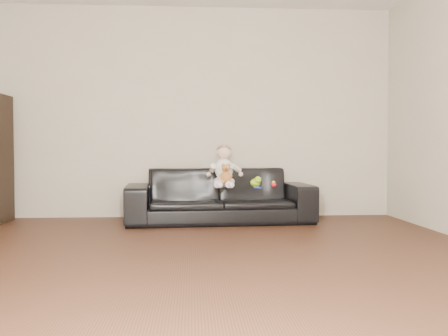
{
  "coord_description": "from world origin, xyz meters",
  "views": [
    {
      "loc": [
        0.0,
        -3.48,
        0.82
      ],
      "look_at": [
        0.37,
        2.15,
        0.63
      ],
      "focal_mm": 40.0,
      "sensor_mm": 36.0,
      "label": 1
    }
  ],
  "objects": [
    {
      "name": "floor",
      "position": [
        0.0,
        0.0,
        0.0
      ],
      "size": [
        5.5,
        5.5,
        0.0
      ],
      "primitive_type": "plane",
      "color": "#402316",
      "rests_on": "ground"
    },
    {
      "name": "sofa",
      "position": [
        0.32,
        2.25,
        0.31
      ],
      "size": [
        2.17,
        0.96,
        0.62
      ],
      "primitive_type": "imported",
      "rotation": [
        0.0,
        0.0,
        0.06
      ],
      "color": "black",
      "rests_on": "floor"
    },
    {
      "name": "baby",
      "position": [
        0.37,
        2.13,
        0.62
      ],
      "size": [
        0.37,
        0.44,
        0.48
      ],
      "rotation": [
        0.0,
        0.0,
        -0.3
      ],
      "color": "silver",
      "rests_on": "sofa"
    },
    {
      "name": "toy_blue_disc",
      "position": [
        0.73,
        2.02,
        0.41
      ],
      "size": [
        0.13,
        0.13,
        0.01
      ],
      "primitive_type": "cylinder",
      "rotation": [
        0.0,
        0.0,
        -0.35
      ],
      "color": "#1723B8",
      "rests_on": "sofa"
    },
    {
      "name": "toy_green",
      "position": [
        0.73,
        2.17,
        0.46
      ],
      "size": [
        0.13,
        0.16,
        0.1
      ],
      "primitive_type": "ellipsoid",
      "rotation": [
        0.0,
        0.0,
        0.12
      ],
      "color": "#A3DF1A",
      "rests_on": "sofa"
    },
    {
      "name": "toy_rattle",
      "position": [
        0.93,
        2.12,
        0.44
      ],
      "size": [
        0.08,
        0.08,
        0.06
      ],
      "primitive_type": "sphere",
      "rotation": [
        0.0,
        0.0,
        -0.33
      ],
      "color": "red",
      "rests_on": "sofa"
    },
    {
      "name": "wall_back",
      "position": [
        0.0,
        2.75,
        1.3
      ],
      "size": [
        5.0,
        0.0,
        5.0
      ],
      "primitive_type": "plane",
      "rotation": [
        1.57,
        0.0,
        0.0
      ],
      "color": "beige",
      "rests_on": "ground"
    },
    {
      "name": "teddy_bear",
      "position": [
        0.38,
        1.99,
        0.57
      ],
      "size": [
        0.13,
        0.13,
        0.21
      ],
      "rotation": [
        0.0,
        0.0,
        -0.22
      ],
      "color": "#AF6D32",
      "rests_on": "sofa"
    }
  ]
}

